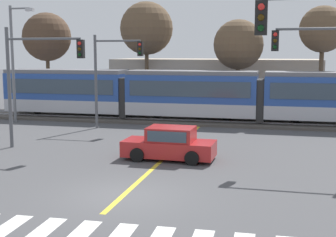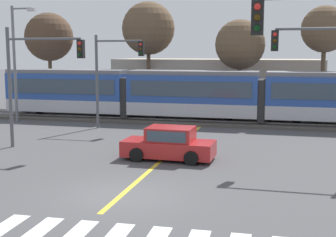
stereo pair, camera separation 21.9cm
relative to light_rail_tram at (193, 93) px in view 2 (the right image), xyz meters
The scene contains 17 objects.
ground_plane 17.44m from the light_rail_tram, 87.18° to the right, with size 200.00×200.00×0.00m, color #474749.
track_bed 2.13m from the light_rail_tram, ahead, with size 120.00×4.00×0.18m, color #4C4742.
rail_near 2.13m from the light_rail_tram, 39.97° to the right, with size 120.00×0.08×0.10m, color #939399.
rail_far 2.13m from the light_rail_tram, 40.45° to the left, with size 120.00×0.08×0.10m, color #939399.
light_rail_tram is the anchor object (origin of this frame).
crosswalk_stripe_4 21.34m from the light_rail_tram, 90.67° to the right, with size 0.56×2.80×0.01m, color silver.
lane_centre_line 10.83m from the light_rail_tram, 85.41° to the right, with size 0.20×17.22×0.01m, color gold.
sedan_crossing 11.71m from the light_rail_tram, 84.38° to the right, with size 4.24×1.99×1.52m.
traffic_light_mid_right 13.88m from the light_rail_tram, 52.64° to the right, with size 4.25×0.38×6.32m.
traffic_light_mid_left 12.53m from the light_rail_tram, 119.25° to the right, with size 4.25×0.38×6.15m.
traffic_light_far_left 6.29m from the light_rail_tram, 137.86° to the right, with size 3.25×0.38×5.98m.
street_lamp_west 12.62m from the light_rail_tram, 167.37° to the right, with size 1.86×0.28×8.05m.
bare_tree_far_west 15.26m from the light_rail_tram, 159.25° to the left, with size 4.17×4.17×8.26m.
bare_tree_west 8.89m from the light_rail_tram, 130.95° to the left, with size 4.37×4.37×9.02m.
bare_tree_east 5.77m from the light_rail_tram, 52.80° to the left, with size 3.75×3.75×7.33m.
bare_tree_far_east 10.49m from the light_rail_tram, 22.01° to the left, with size 3.34×3.34×8.19m.
building_backdrop_far 9.16m from the light_rail_tram, 87.27° to the left, with size 17.78×6.00×4.27m, color tan.
Camera 2 is at (5.39, -14.73, 4.94)m, focal length 50.00 mm.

